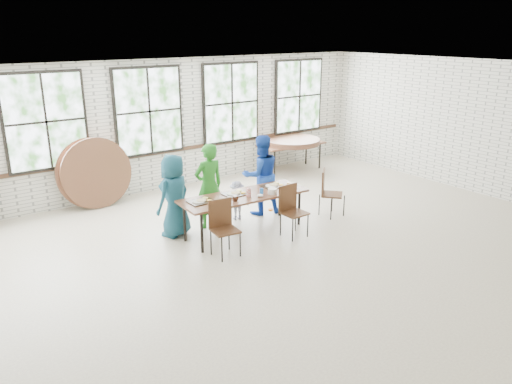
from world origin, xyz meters
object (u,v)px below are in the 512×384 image
(chair_near_left, at_px, (223,223))
(chair_near_right, at_px, (291,206))
(dining_table, at_px, (244,197))
(storage_table, at_px, (291,145))

(chair_near_left, bearing_deg, chair_near_right, 5.67)
(dining_table, distance_m, chair_near_right, 0.87)
(chair_near_right, xyz_separation_m, storage_table, (2.83, 3.35, 0.13))
(storage_table, bearing_deg, chair_near_right, -127.94)
(chair_near_right, distance_m, storage_table, 4.38)
(chair_near_left, bearing_deg, dining_table, 41.18)
(chair_near_left, xyz_separation_m, storage_table, (4.27, 3.30, 0.13))
(dining_table, xyz_separation_m, storage_table, (3.45, 2.76, -0.00))
(dining_table, bearing_deg, chair_near_left, -143.06)
(chair_near_right, bearing_deg, dining_table, 135.18)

